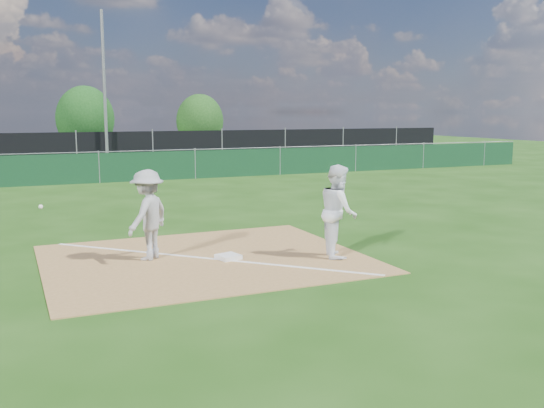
{
  "coord_description": "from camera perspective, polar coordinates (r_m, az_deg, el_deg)",
  "views": [
    {
      "loc": [
        -3.44,
        -10.01,
        2.83
      ],
      "look_at": [
        1.42,
        1.0,
        1.0
      ],
      "focal_mm": 40.0,
      "sensor_mm": 36.0,
      "label": 1
    }
  ],
  "objects": [
    {
      "name": "tree_right",
      "position": [
        46.26,
        -6.8,
        7.75
      ],
      "size": [
        3.53,
        3.53,
        4.18
      ],
      "color": "#382316",
      "rests_on": "ground"
    },
    {
      "name": "green_fence",
      "position": [
        25.35,
        -15.96,
        3.27
      ],
      "size": [
        44.0,
        0.05,
        1.2
      ],
      "primitive_type": "cube",
      "color": "#0D311A",
      "rests_on": "ground"
    },
    {
      "name": "play_at_first",
      "position": [
        11.82,
        -11.62,
        -1.0
      ],
      "size": [
        2.57,
        1.24,
        1.73
      ],
      "color": "#B0B0B2",
      "rests_on": "infield_dirt"
    },
    {
      "name": "runner",
      "position": [
        11.93,
        6.26,
        -0.65
      ],
      "size": [
        0.94,
        1.06,
        1.82
      ],
      "primitive_type": "imported",
      "rotation": [
        0.0,
        0.0,
        1.24
      ],
      "color": "white",
      "rests_on": "ground"
    },
    {
      "name": "foul_line",
      "position": [
        11.87,
        -6.32,
        -5.08
      ],
      "size": [
        5.01,
        5.01,
        0.01
      ],
      "primitive_type": "cube",
      "rotation": [
        0.0,
        0.0,
        0.79
      ],
      "color": "white",
      "rests_on": "infield_dirt"
    },
    {
      "name": "car_right",
      "position": [
        37.57,
        -11.62,
        5.22
      ],
      "size": [
        4.87,
        2.33,
        1.37
      ],
      "primitive_type": "imported",
      "rotation": [
        0.0,
        0.0,
        1.48
      ],
      "color": "black",
      "rests_on": "parking_lot"
    },
    {
      "name": "ground",
      "position": [
        20.5,
        -13.94,
        0.46
      ],
      "size": [
        90.0,
        90.0,
        0.0
      ],
      "primitive_type": "plane",
      "color": "#1A420E",
      "rests_on": "ground"
    },
    {
      "name": "black_fence",
      "position": [
        33.25,
        -17.91,
        4.9
      ],
      "size": [
        46.0,
        0.04,
        1.8
      ],
      "primitive_type": "cube",
      "color": "black",
      "rests_on": "ground"
    },
    {
      "name": "parking_lot",
      "position": [
        38.27,
        -18.65,
        3.96
      ],
      "size": [
        46.0,
        9.0,
        0.01
      ],
      "primitive_type": "cube",
      "color": "black",
      "rests_on": "ground"
    },
    {
      "name": "first_base",
      "position": [
        11.78,
        -4.13,
        -4.97
      ],
      "size": [
        0.49,
        0.49,
        0.08
      ],
      "primitive_type": "cube",
      "rotation": [
        0.0,
        0.0,
        0.25
      ],
      "color": "white",
      "rests_on": "infield_dirt"
    },
    {
      "name": "infield_dirt",
      "position": [
        11.88,
        -6.32,
        -5.15
      ],
      "size": [
        6.0,
        5.0,
        0.02
      ],
      "primitive_type": "cube",
      "color": "olive",
      "rests_on": "ground"
    },
    {
      "name": "tree_mid",
      "position": [
        43.61,
        -17.17,
        7.67
      ],
      "size": [
        3.89,
        3.89,
        4.62
      ],
      "color": "#382316",
      "rests_on": "ground"
    },
    {
      "name": "light_pole",
      "position": [
        33.1,
        -15.49,
        10.37
      ],
      "size": [
        0.16,
        0.16,
        8.0
      ],
      "primitive_type": "cylinder",
      "color": "slate",
      "rests_on": "ground"
    },
    {
      "name": "car_mid",
      "position": [
        37.89,
        -21.43,
        4.88
      ],
      "size": [
        4.58,
        2.31,
        1.44
      ],
      "primitive_type": "imported",
      "rotation": [
        0.0,
        0.0,
        1.38
      ],
      "color": "black",
      "rests_on": "parking_lot"
    }
  ]
}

